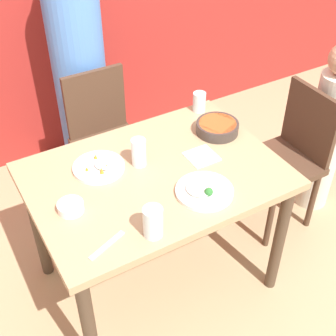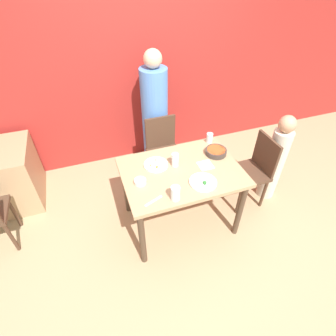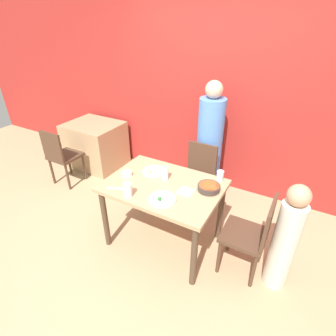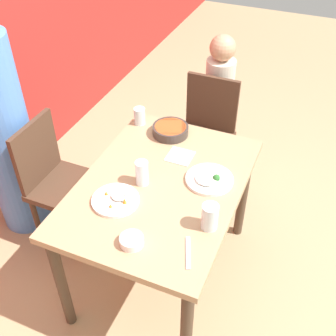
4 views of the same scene
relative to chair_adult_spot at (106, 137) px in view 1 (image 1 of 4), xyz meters
name	(u,v)px [view 1 (image 1 of 4)]	position (x,y,z in m)	size (l,w,h in m)	color
ground_plane	(157,277)	(-0.06, -0.75, -0.48)	(10.00, 10.00, 0.00)	tan
dining_table	(155,189)	(-0.06, -0.75, 0.18)	(1.15, 0.83, 0.76)	tan
chair_adult_spot	(106,137)	(0.00, 0.00, 0.00)	(0.40, 0.40, 0.88)	#4C3323
chair_child_spot	(289,155)	(0.85, -0.70, 0.00)	(0.40, 0.40, 0.88)	#4C3323
person_adult	(80,77)	(0.00, 0.34, 0.25)	(0.33, 0.33, 1.59)	#5184D1
person_child	(326,134)	(1.13, -0.70, 0.05)	(0.21, 0.21, 1.11)	beige
bowl_curry	(217,127)	(0.37, -0.62, 0.31)	(0.22, 0.22, 0.06)	#3D332D
plate_rice_adult	(100,167)	(-0.27, -0.60, 0.29)	(0.24, 0.24, 0.05)	white
plate_rice_child	(204,190)	(0.05, -0.98, 0.30)	(0.26, 0.26, 0.06)	white
bowl_rice_small	(71,207)	(-0.49, -0.79, 0.30)	(0.11, 0.11, 0.04)	white
glass_water_tall	(199,102)	(0.40, -0.40, 0.34)	(0.07, 0.07, 0.11)	silver
glass_water_short	(153,222)	(-0.25, -1.08, 0.35)	(0.08, 0.08, 0.14)	silver
glass_water_center	(139,152)	(-0.10, -0.66, 0.35)	(0.07, 0.07, 0.14)	silver
napkin_folded	(202,156)	(0.19, -0.76, 0.29)	(0.14, 0.14, 0.01)	white
fork_steel	(107,245)	(-0.44, -1.04, 0.29)	(0.18, 0.08, 0.01)	silver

